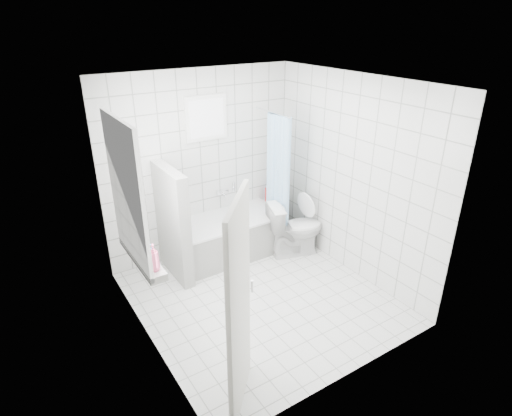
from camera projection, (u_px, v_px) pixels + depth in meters
ground at (260, 298)px, 5.31m from camera, size 3.00×3.00×0.00m
ceiling at (261, 82)px, 4.23m from camera, size 3.00×3.00×0.00m
wall_back at (201, 165)px, 5.92m from camera, size 2.80×0.02×2.60m
wall_front at (358, 262)px, 3.62m from camera, size 2.80×0.02×2.60m
wall_left at (138, 234)px, 4.08m from camera, size 0.02×3.00×2.60m
wall_right at (352, 178)px, 5.46m from camera, size 0.02×3.00×2.60m
window_left at (129, 194)px, 4.21m from camera, size 0.01×0.90×1.40m
window_back at (207, 118)px, 5.66m from camera, size 0.50×0.01×0.50m
window_sill at (142, 257)px, 4.54m from camera, size 0.18×1.02×0.08m
door at (239, 310)px, 3.51m from camera, size 0.56×0.62×2.00m
bathtub at (229, 237)px, 6.15m from camera, size 1.55×0.77×0.58m
partition_wall at (173, 224)px, 5.50m from camera, size 0.15×0.85×1.50m
tiled_ledge at (271, 216)px, 6.79m from camera, size 0.40×0.24×0.55m
toilet at (295, 228)px, 6.15m from camera, size 0.88×0.66×0.80m
curtain_rod at (272, 112)px, 5.77m from camera, size 0.02×0.80×0.02m
shower_curtain at (277, 178)px, 6.04m from camera, size 0.14×0.48×1.78m
tub_faucet at (222, 192)px, 6.22m from camera, size 0.18×0.06×0.06m
sill_bottles at (143, 246)px, 4.43m from camera, size 0.19×0.78×0.30m
ledge_bottles at (272, 194)px, 6.61m from camera, size 0.20×0.18×0.27m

